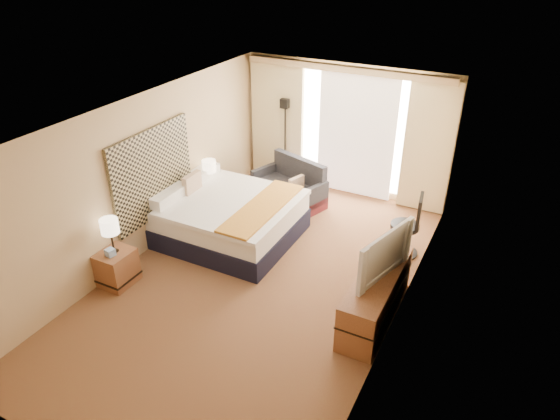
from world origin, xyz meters
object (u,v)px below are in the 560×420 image
at_px(media_dresser, 376,296).
at_px(television, 378,252).
at_px(bed, 230,218).
at_px(loveseat, 290,189).
at_px(desk_chair, 408,228).
at_px(nightstand_right, 211,199).
at_px(lamp_right, 209,167).
at_px(nightstand_left, 117,268).
at_px(floor_lamp, 285,124).
at_px(lamp_left, 110,227).

xyz_separation_m(media_dresser, television, (-0.05, 0.04, 0.69)).
height_order(bed, loveseat, bed).
height_order(bed, desk_chair, desk_chair).
bearing_deg(media_dresser, desk_chair, 90.74).
xyz_separation_m(nightstand_right, loveseat, (1.17, 1.04, 0.01)).
relative_size(media_dresser, lamp_right, 3.37).
relative_size(nightstand_left, desk_chair, 0.51).
bearing_deg(media_dresser, loveseat, 135.42).
xyz_separation_m(floor_lamp, desk_chair, (3.04, -1.56, -0.80)).
height_order(desk_chair, television, television).
distance_m(loveseat, lamp_left, 3.78).
relative_size(nightstand_left, bed, 0.25).
bearing_deg(television, loveseat, 61.70).
height_order(nightstand_right, loveseat, loveseat).
distance_m(bed, desk_chair, 3.01).
bearing_deg(lamp_right, media_dresser, -21.25).
bearing_deg(loveseat, bed, -84.11).
bearing_deg(nightstand_right, lamp_right, -35.30).
relative_size(media_dresser, bed, 0.83).
relative_size(nightstand_right, floor_lamp, 0.30).
xyz_separation_m(nightstand_right, media_dresser, (3.70, -1.45, 0.07)).
bearing_deg(media_dresser, bed, 163.62).
relative_size(loveseat, floor_lamp, 0.86).
distance_m(floor_lamp, lamp_left, 4.39).
relative_size(bed, floor_lamp, 1.19).
relative_size(desk_chair, lamp_right, 2.04).
bearing_deg(media_dresser, lamp_left, -164.40).
distance_m(nightstand_right, lamp_left, 2.58).
distance_m(lamp_right, television, 3.87).
bearing_deg(nightstand_left, media_dresser, 15.84).
xyz_separation_m(media_dresser, lamp_left, (-3.71, -1.04, 0.63)).
height_order(nightstand_right, lamp_left, lamp_left).
relative_size(bed, lamp_right, 4.06).
distance_m(nightstand_left, lamp_left, 0.71).
height_order(nightstand_right, media_dresser, media_dresser).
height_order(nightstand_right, bed, bed).
bearing_deg(loveseat, floor_lamp, 141.77).
bearing_deg(lamp_left, floor_lamp, 81.47).
xyz_separation_m(nightstand_right, television, (3.65, -1.41, 0.76)).
bearing_deg(lamp_left, nightstand_left, -58.85).
relative_size(floor_lamp, television, 1.55).
height_order(media_dresser, loveseat, loveseat).
bearing_deg(floor_lamp, lamp_right, -107.94).
xyz_separation_m(loveseat, desk_chair, (2.50, -0.75, 0.19)).
bearing_deg(media_dresser, television, 138.65).
height_order(nightstand_left, lamp_left, lamp_left).
xyz_separation_m(loveseat, lamp_right, (-1.14, -1.06, 0.67)).
distance_m(nightstand_left, television, 3.89).
xyz_separation_m(loveseat, lamp_left, (-1.18, -3.52, 0.69)).
bearing_deg(television, nightstand_left, 123.02).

